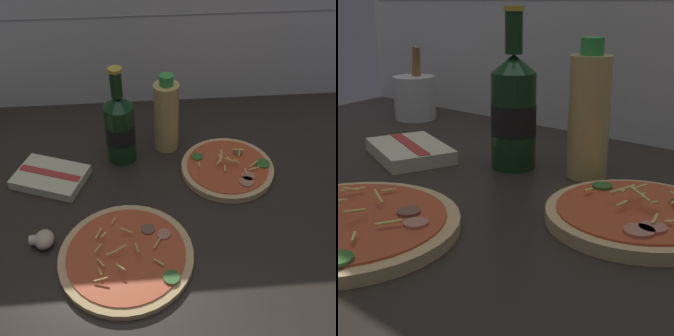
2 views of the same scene
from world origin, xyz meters
The scene contains 8 objects.
counter_slab centered at (0.00, 0.00, 1.25)cm, with size 160.00×90.00×2.50cm.
tile_backsplash centered at (0.00, 45.50, 30.00)cm, with size 160.00×1.13×60.00cm.
pizza_near centered at (-5.91, -16.17, 3.39)cm, with size 28.23×28.23×4.34cm.
pizza_far centered at (20.33, 9.46, 3.50)cm, with size 23.69×23.69×4.82cm.
beer_bottle centered at (-6.69, 17.36, 12.35)cm, with size 7.63×7.63×26.43cm.
oil_bottle centered at (5.46, 21.22, 12.59)cm, with size 6.55×6.55×21.95cm.
mushroom_left centered at (-23.66, -10.96, 4.22)cm, with size 5.17×4.93×3.45cm.
dish_towel centered at (-24.69, 9.63, 3.71)cm, with size 20.13×17.10×2.56cm.
Camera 1 is at (-1.84, -70.58, 75.03)cm, focal length 45.00 mm.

